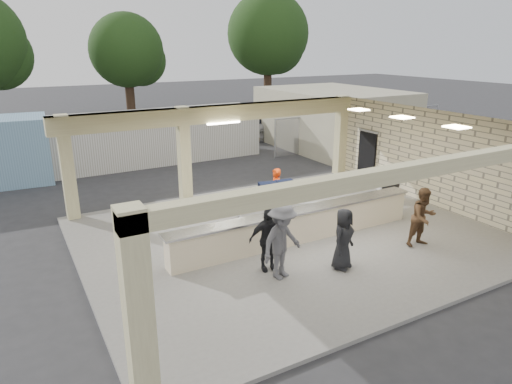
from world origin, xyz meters
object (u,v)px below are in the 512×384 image
passenger_b (267,239)px  car_dark (251,126)px  baggage_handler (276,192)px  car_white_b (340,117)px  baggage_counter (298,225)px  drum_fan (388,185)px  passenger_a (423,217)px  passenger_c (282,242)px  container_white (145,138)px  luggage_cart (273,202)px  car_white_a (280,126)px  passenger_d (343,239)px

passenger_b → car_dark: (8.03, 15.66, -0.13)m
baggage_handler → car_white_b: bearing=144.4°
baggage_counter → passenger_b: bearing=-147.4°
passenger_b → drum_fan: bearing=32.1°
passenger_b → baggage_handler: bearing=66.2°
passenger_a → passenger_c: passenger_c is taller
container_white → passenger_c: bearing=-93.0°
luggage_cart → passenger_c: size_ratio=1.43×
luggage_cart → drum_fan: luggage_cart is taller
drum_fan → container_white: container_white is taller
drum_fan → passenger_b: 7.30m
baggage_counter → passenger_c: passenger_c is taller
luggage_cart → car_white_a: 15.14m
container_white → car_white_a: bearing=13.6°
drum_fan → car_white_a: size_ratio=0.21×
car_white_b → baggage_handler: bearing=153.8°
baggage_handler → passenger_d: bearing=3.1°
baggage_counter → passenger_d: (0.04, -1.96, 0.32)m
car_white_a → passenger_b: bearing=153.2°
baggage_handler → car_dark: 13.65m
drum_fan → passenger_a: bearing=-117.9°
baggage_counter → drum_fan: bearing=17.2°
car_white_b → passenger_a: bearing=167.3°
luggage_cart → passenger_a: size_ratio=1.60×
car_white_b → container_white: container_white is taller
drum_fan → baggage_handler: size_ratio=0.63×
car_white_a → passenger_c: bearing=154.3°
passenger_c → car_white_a: size_ratio=0.40×
baggage_counter → luggage_cart: bearing=89.8°
passenger_a → car_white_a: (5.33, 16.13, -0.27)m
passenger_d → car_dark: passenger_d is taller
passenger_c → car_dark: bearing=47.2°
passenger_c → container_white: bearing=71.1°
passenger_c → car_white_a: (9.86, 15.79, -0.37)m
passenger_a → passenger_d: size_ratio=1.06×
car_white_a → car_white_b: car_white_b is taller
baggage_counter → luggage_cart: luggage_cart is taller
car_white_a → car_dark: (-1.92, 0.42, 0.11)m
passenger_c → car_dark: passenger_c is taller
drum_fan → passenger_c: bearing=-150.8°
car_white_a → drum_fan: bearing=172.2°
passenger_b → car_dark: passenger_b is taller
baggage_handler → car_dark: size_ratio=0.34×
baggage_counter → luggage_cart: (0.01, 1.46, 0.28)m
baggage_counter → passenger_d: 1.99m
baggage_handler → passenger_a: 4.80m
baggage_counter → passenger_b: (-1.69, -1.08, 0.35)m
passenger_d → car_dark: bearing=42.9°
car_dark → container_white: container_white is taller
container_white → car_white_b: bearing=10.8°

